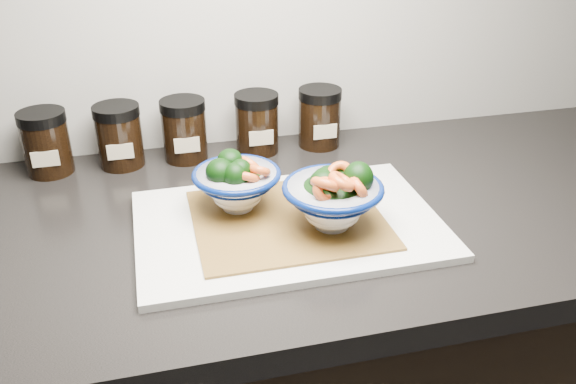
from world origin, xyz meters
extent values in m
cube|color=black|center=(0.00, 1.45, 0.88)|extent=(3.50, 0.60, 0.04)
cube|color=silver|center=(0.06, 1.40, 0.91)|extent=(0.45, 0.30, 0.01)
cube|color=olive|center=(0.06, 1.41, 0.91)|extent=(0.28, 0.24, 0.00)
cylinder|color=white|center=(-0.01, 1.46, 0.92)|extent=(0.05, 0.05, 0.01)
ellipsoid|color=white|center=(-0.01, 1.46, 0.94)|extent=(0.07, 0.07, 0.03)
torus|color=#051857|center=(-0.01, 1.46, 0.97)|extent=(0.14, 0.14, 0.01)
torus|color=#051857|center=(-0.01, 1.46, 0.96)|extent=(0.11, 0.11, 0.00)
ellipsoid|color=black|center=(-0.01, 1.46, 0.96)|extent=(0.10, 0.10, 0.04)
ellipsoid|color=black|center=(-0.02, 1.47, 0.99)|extent=(0.04, 0.04, 0.03)
cylinder|color=#477233|center=(-0.02, 1.47, 0.98)|extent=(0.01, 0.01, 0.02)
ellipsoid|color=black|center=(-0.03, 1.45, 0.98)|extent=(0.04, 0.04, 0.04)
cylinder|color=#477233|center=(-0.03, 1.45, 0.97)|extent=(0.01, 0.01, 0.03)
ellipsoid|color=black|center=(-0.01, 1.44, 0.99)|extent=(0.03, 0.03, 0.03)
cylinder|color=#477233|center=(-0.01, 1.44, 0.98)|extent=(0.01, 0.01, 0.02)
ellipsoid|color=black|center=(-0.01, 1.43, 0.98)|extent=(0.04, 0.04, 0.04)
cylinder|color=#477233|center=(-0.01, 1.43, 0.97)|extent=(0.01, 0.01, 0.02)
torus|color=orange|center=(0.00, 1.43, 0.98)|extent=(0.04, 0.05, 0.04)
torus|color=orange|center=(0.01, 1.46, 0.98)|extent=(0.04, 0.06, 0.05)
torus|color=orange|center=(0.02, 1.43, 0.99)|extent=(0.05, 0.04, 0.04)
cylinder|color=#CCBC8E|center=(0.00, 1.48, 0.98)|extent=(0.02, 0.02, 0.01)
cylinder|color=#CCBC8E|center=(-0.02, 1.46, 0.99)|extent=(0.02, 0.02, 0.02)
cylinder|color=white|center=(0.12, 1.37, 0.92)|extent=(0.05, 0.05, 0.01)
ellipsoid|color=white|center=(0.12, 1.37, 0.94)|extent=(0.08, 0.08, 0.04)
torus|color=#051857|center=(0.12, 1.37, 0.98)|extent=(0.15, 0.15, 0.01)
torus|color=#051857|center=(0.12, 1.37, 0.96)|extent=(0.12, 0.12, 0.00)
ellipsoid|color=black|center=(0.12, 1.37, 0.97)|extent=(0.11, 0.11, 0.05)
ellipsoid|color=black|center=(0.13, 1.38, 0.98)|extent=(0.04, 0.04, 0.04)
cylinder|color=#477233|center=(0.13, 1.38, 0.97)|extent=(0.02, 0.02, 0.03)
ellipsoid|color=black|center=(0.11, 1.38, 0.99)|extent=(0.04, 0.04, 0.04)
cylinder|color=#477233|center=(0.11, 1.38, 0.97)|extent=(0.01, 0.02, 0.03)
ellipsoid|color=black|center=(0.15, 1.36, 0.99)|extent=(0.04, 0.04, 0.05)
cylinder|color=#477233|center=(0.15, 1.36, 0.98)|extent=(0.02, 0.02, 0.03)
ellipsoid|color=black|center=(0.10, 1.37, 0.99)|extent=(0.04, 0.04, 0.04)
cylinder|color=#477233|center=(0.10, 1.37, 0.97)|extent=(0.01, 0.01, 0.03)
ellipsoid|color=black|center=(0.12, 1.40, 0.98)|extent=(0.04, 0.04, 0.03)
cylinder|color=#477233|center=(0.12, 1.40, 0.97)|extent=(0.01, 0.02, 0.03)
torus|color=orange|center=(0.10, 1.34, 0.99)|extent=(0.05, 0.05, 0.05)
torus|color=orange|center=(0.14, 1.34, 0.99)|extent=(0.04, 0.06, 0.05)
torus|color=orange|center=(0.13, 1.37, 1.00)|extent=(0.06, 0.05, 0.06)
torus|color=orange|center=(0.09, 1.34, 1.00)|extent=(0.06, 0.06, 0.04)
torus|color=orange|center=(0.12, 1.34, 1.00)|extent=(0.05, 0.05, 0.04)
cylinder|color=#CCBC8E|center=(0.12, 1.38, 0.98)|extent=(0.02, 0.02, 0.01)
cylinder|color=#CCBC8E|center=(0.13, 1.37, 0.99)|extent=(0.02, 0.02, 0.01)
cylinder|color=black|center=(-0.30, 1.69, 0.95)|extent=(0.08, 0.08, 0.09)
cylinder|color=black|center=(-0.30, 1.69, 1.00)|extent=(0.08, 0.08, 0.02)
cube|color=#C6B793|center=(-0.30, 1.65, 0.94)|extent=(0.05, 0.00, 0.03)
cylinder|color=black|center=(-0.18, 1.69, 0.95)|extent=(0.08, 0.08, 0.09)
cylinder|color=black|center=(-0.18, 1.69, 1.00)|extent=(0.08, 0.08, 0.02)
cube|color=#C6B793|center=(-0.18, 1.65, 0.94)|extent=(0.04, 0.00, 0.03)
cylinder|color=black|center=(-0.07, 1.69, 0.95)|extent=(0.08, 0.08, 0.09)
cylinder|color=black|center=(-0.07, 1.69, 1.00)|extent=(0.08, 0.08, 0.02)
cube|color=#C6B793|center=(-0.07, 1.65, 0.94)|extent=(0.05, 0.00, 0.03)
cylinder|color=black|center=(0.07, 1.69, 0.95)|extent=(0.08, 0.08, 0.09)
cylinder|color=black|center=(0.07, 1.69, 1.00)|extent=(0.08, 0.08, 0.02)
cube|color=#C6B793|center=(0.07, 1.65, 0.94)|extent=(0.05, 0.00, 0.03)
cylinder|color=black|center=(0.19, 1.69, 0.95)|extent=(0.08, 0.08, 0.09)
cylinder|color=black|center=(0.19, 1.69, 1.00)|extent=(0.08, 0.08, 0.02)
cube|color=#C6B793|center=(0.19, 1.65, 0.94)|extent=(0.04, 0.00, 0.03)
camera|label=1|loc=(-0.13, 0.64, 1.38)|focal=38.00mm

